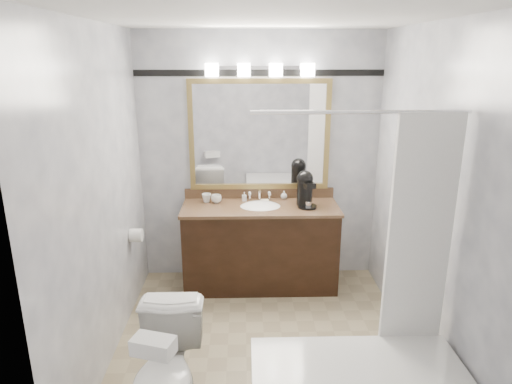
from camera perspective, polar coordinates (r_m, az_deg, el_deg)
room at (r=3.36m, az=1.20°, el=-0.85°), size 2.42×2.62×2.52m
vanity at (r=4.60m, az=0.53°, el=-6.57°), size 1.53×0.58×0.97m
mirror at (r=4.55m, az=0.44°, el=7.10°), size 1.40×0.04×1.10m
vanity_light_bar at (r=4.43m, az=0.48°, el=15.07°), size 1.02×0.14×0.12m
accent_stripe at (r=4.50m, az=0.45°, el=14.67°), size 2.40×0.01×0.06m
tp_roll at (r=4.29m, az=-14.76°, el=-5.24°), size 0.11×0.12×0.12m
toilet at (r=3.07m, az=-11.11°, el=-21.68°), size 0.42×0.74×0.75m
tissue_box at (r=2.60m, az=-12.70°, el=-18.26°), size 0.25×0.18×0.09m
coffee_maker at (r=4.43m, az=6.17°, el=0.49°), size 0.19×0.23×0.35m
cup_left at (r=4.55m, az=-4.98°, el=-0.86°), size 0.11×0.11×0.08m
cup_right at (r=4.59m, az=-6.19°, el=-0.74°), size 0.12×0.12×0.09m
soap_bottle_a at (r=4.60m, az=-1.48°, el=-0.56°), size 0.05×0.05×0.09m
soap_bottle_b at (r=4.66m, az=3.51°, el=-0.37°), size 0.08×0.08×0.09m
soap_bar at (r=4.57m, az=1.10°, el=-1.13°), size 0.08×0.05×0.02m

